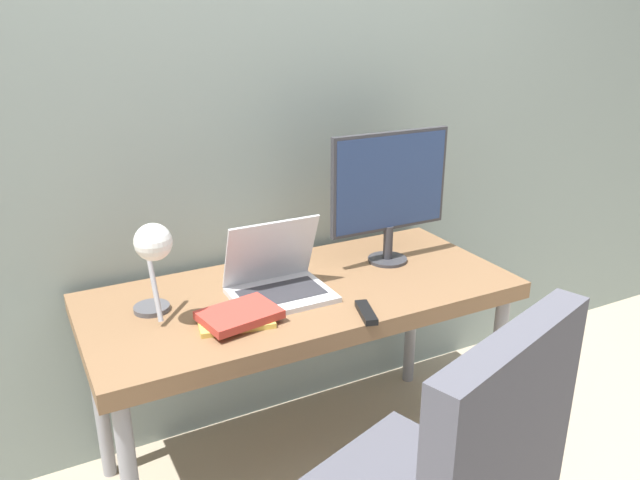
{
  "coord_description": "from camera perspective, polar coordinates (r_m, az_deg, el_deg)",
  "views": [
    {
      "loc": [
        -0.85,
        -1.43,
        1.63
      ],
      "look_at": [
        0.05,
        0.3,
        0.91
      ],
      "focal_mm": 35.0,
      "sensor_mm": 36.0,
      "label": 1
    }
  ],
  "objects": [
    {
      "name": "wall_back",
      "position": [
        2.34,
        -6.15,
        12.17
      ],
      "size": [
        8.0,
        0.05,
        2.6
      ],
      "color": "gray",
      "rests_on": "ground_plane"
    },
    {
      "name": "desk",
      "position": [
        2.18,
        -1.61,
        -6.03
      ],
      "size": [
        1.47,
        0.66,
        0.73
      ],
      "color": "brown",
      "rests_on": "ground_plane"
    },
    {
      "name": "laptop",
      "position": [
        2.1,
        -3.88,
        -3.67
      ],
      "size": [
        0.32,
        0.26,
        0.26
      ],
      "color": "silver",
      "rests_on": "desk"
    },
    {
      "name": "monitor",
      "position": [
        2.3,
        6.4,
        4.77
      ],
      "size": [
        0.48,
        0.15,
        0.5
      ],
      "color": "#333338",
      "rests_on": "desk"
    },
    {
      "name": "desk_lamp",
      "position": [
        1.89,
        -15.03,
        -1.13
      ],
      "size": [
        0.11,
        0.23,
        0.33
      ],
      "color": "#4C4C51",
      "rests_on": "desk"
    },
    {
      "name": "book_stack",
      "position": [
        1.93,
        -7.48,
        -6.99
      ],
      "size": [
        0.26,
        0.2,
        0.04
      ],
      "color": "gold",
      "rests_on": "desk"
    },
    {
      "name": "tv_remote",
      "position": [
        1.98,
        4.24,
        -6.62
      ],
      "size": [
        0.08,
        0.15,
        0.02
      ],
      "color": "black",
      "rests_on": "desk"
    }
  ]
}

